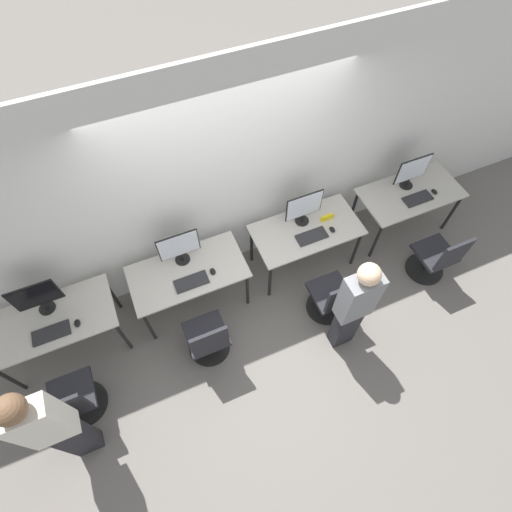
{
  "coord_description": "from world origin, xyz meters",
  "views": [
    {
      "loc": [
        -0.92,
        -2.02,
        4.52
      ],
      "look_at": [
        0.0,
        0.13,
        0.87
      ],
      "focal_mm": 28.0,
      "sensor_mm": 36.0,
      "label": 1
    }
  ],
  "objects": [
    {
      "name": "desk_right",
      "position": [
        0.74,
        0.33,
        0.64
      ],
      "size": [
        1.29,
        0.67,
        0.72
      ],
      "color": "#BCB7AD",
      "rests_on": "ground_plane"
    },
    {
      "name": "monitor_far_left",
      "position": [
        -2.22,
        0.48,
        0.97
      ],
      "size": [
        0.46,
        0.17,
        0.46
      ],
      "color": "black",
      "rests_on": "desk_far_left"
    },
    {
      "name": "desk_far_left",
      "position": [
        -2.22,
        0.33,
        0.64
      ],
      "size": [
        1.29,
        0.67,
        0.72
      ],
      "color": "#BCB7AD",
      "rests_on": "ground_plane"
    },
    {
      "name": "monitor_far_right",
      "position": [
        2.22,
        0.46,
        0.97
      ],
      "size": [
        0.46,
        0.17,
        0.46
      ],
      "color": "black",
      "rests_on": "desk_far_right"
    },
    {
      "name": "office_chair_left",
      "position": [
        -0.78,
        -0.36,
        0.35
      ],
      "size": [
        0.48,
        0.48,
        0.87
      ],
      "color": "black",
      "rests_on": "ground_plane"
    },
    {
      "name": "monitor_right",
      "position": [
        0.74,
        0.47,
        0.97
      ],
      "size": [
        0.46,
        0.17,
        0.46
      ],
      "color": "black",
      "rests_on": "desk_right"
    },
    {
      "name": "ground_plane",
      "position": [
        0.0,
        0.0,
        0.0
      ],
      "size": [
        20.0,
        20.0,
        0.0
      ],
      "primitive_type": "plane",
      "color": "slate"
    },
    {
      "name": "keyboard_left",
      "position": [
        -0.74,
        0.19,
        0.73
      ],
      "size": [
        0.37,
        0.17,
        0.02
      ],
      "color": "#262628",
      "rests_on": "desk_left"
    },
    {
      "name": "office_chair_far_left",
      "position": [
        -2.23,
        -0.44,
        0.35
      ],
      "size": [
        0.48,
        0.48,
        0.87
      ],
      "color": "black",
      "rests_on": "ground_plane"
    },
    {
      "name": "mouse_far_right",
      "position": [
        2.48,
        0.22,
        0.73
      ],
      "size": [
        0.06,
        0.09,
        0.03
      ],
      "color": "black",
      "rests_on": "desk_far_right"
    },
    {
      "name": "keyboard_right",
      "position": [
        0.74,
        0.21,
        0.73
      ],
      "size": [
        0.37,
        0.17,
        0.02
      ],
      "color": "#262628",
      "rests_on": "desk_right"
    },
    {
      "name": "mouse_right",
      "position": [
        1.01,
        0.2,
        0.73
      ],
      "size": [
        0.06,
        0.09,
        0.03
      ],
      "color": "black",
      "rests_on": "desk_right"
    },
    {
      "name": "mouse_left",
      "position": [
        -0.48,
        0.21,
        0.73
      ],
      "size": [
        0.06,
        0.09,
        0.03
      ],
      "color": "black",
      "rests_on": "desk_left"
    },
    {
      "name": "desk_left",
      "position": [
        -0.74,
        0.33,
        0.64
      ],
      "size": [
        1.29,
        0.67,
        0.72
      ],
      "color": "#BCB7AD",
      "rests_on": "ground_plane"
    },
    {
      "name": "mouse_far_left",
      "position": [
        -1.96,
        0.18,
        0.73
      ],
      "size": [
        0.06,
        0.09,
        0.03
      ],
      "color": "black",
      "rests_on": "desk_far_left"
    },
    {
      "name": "office_chair_right",
      "position": [
        0.71,
        -0.44,
        0.35
      ],
      "size": [
        0.48,
        0.48,
        0.87
      ],
      "color": "black",
      "rests_on": "ground_plane"
    },
    {
      "name": "office_chair_far_right",
      "position": [
        2.17,
        -0.47,
        0.35
      ],
      "size": [
        0.48,
        0.48,
        0.87
      ],
      "color": "black",
      "rests_on": "ground_plane"
    },
    {
      "name": "wall_back",
      "position": [
        0.0,
        0.79,
        1.4
      ],
      "size": [
        12.0,
        0.05,
        2.8
      ],
      "color": "silver",
      "rests_on": "ground_plane"
    },
    {
      "name": "keyboard_far_left",
      "position": [
        -2.22,
        0.18,
        0.73
      ],
      "size": [
        0.37,
        0.17,
        0.02
      ],
      "color": "#262628",
      "rests_on": "desk_far_left"
    },
    {
      "name": "desk_far_right",
      "position": [
        2.22,
        0.33,
        0.64
      ],
      "size": [
        1.29,
        0.67,
        0.72
      ],
      "color": "#BCB7AD",
      "rests_on": "ground_plane"
    },
    {
      "name": "keyboard_far_right",
      "position": [
        2.22,
        0.21,
        0.73
      ],
      "size": [
        0.37,
        0.17,
        0.02
      ],
      "color": "#262628",
      "rests_on": "desk_far_right"
    },
    {
      "name": "person_right",
      "position": [
        0.67,
        -0.81,
        0.88
      ],
      "size": [
        0.36,
        0.21,
        1.62
      ],
      "color": "#232328",
      "rests_on": "ground_plane"
    },
    {
      "name": "placard_right",
      "position": [
        1.02,
        0.37,
        0.76
      ],
      "size": [
        0.16,
        0.03,
        0.08
      ],
      "color": "yellow",
      "rests_on": "desk_right"
    },
    {
      "name": "person_far_left",
      "position": [
        -2.25,
        -0.81,
        0.96
      ],
      "size": [
        0.36,
        0.23,
        1.74
      ],
      "color": "#232328",
      "rests_on": "ground_plane"
    },
    {
      "name": "monitor_left",
      "position": [
        -0.74,
        0.5,
        0.97
      ],
      "size": [
        0.46,
        0.17,
        0.46
      ],
      "color": "black",
      "rests_on": "desk_left"
    }
  ]
}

